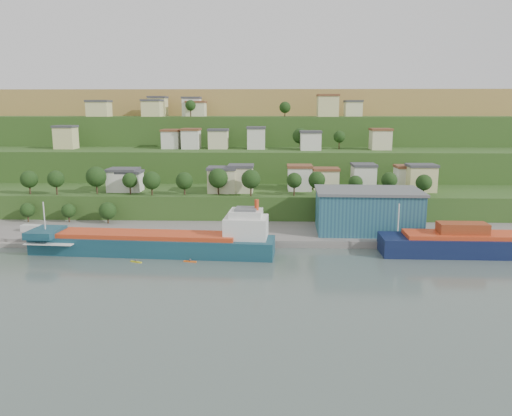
{
  "coord_description": "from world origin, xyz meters",
  "views": [
    {
      "loc": [
        17.07,
        -120.19,
        38.19
      ],
      "look_at": [
        12.97,
        15.0,
        11.41
      ],
      "focal_mm": 35.0,
      "sensor_mm": 36.0,
      "label": 1
    }
  ],
  "objects_px": {
    "warehouse": "(367,210)",
    "caravan": "(31,229)",
    "cargo_ship_far": "(511,245)",
    "cargo_ship_near": "(161,244)",
    "kayak_orange": "(190,261)"
  },
  "relations": [
    {
      "from": "warehouse",
      "to": "kayak_orange",
      "type": "relative_size",
      "value": 9.15
    },
    {
      "from": "cargo_ship_near",
      "to": "caravan",
      "type": "bearing_deg",
      "value": 163.85
    },
    {
      "from": "cargo_ship_near",
      "to": "warehouse",
      "type": "xyz_separation_m",
      "value": [
        58.62,
        18.82,
        5.75
      ]
    },
    {
      "from": "caravan",
      "to": "kayak_orange",
      "type": "height_order",
      "value": "caravan"
    },
    {
      "from": "warehouse",
      "to": "cargo_ship_near",
      "type": "bearing_deg",
      "value": -160.39
    },
    {
      "from": "cargo_ship_far",
      "to": "kayak_orange",
      "type": "relative_size",
      "value": 18.52
    },
    {
      "from": "cargo_ship_far",
      "to": "warehouse",
      "type": "relative_size",
      "value": 2.02
    },
    {
      "from": "cargo_ship_far",
      "to": "warehouse",
      "type": "distance_m",
      "value": 39.48
    },
    {
      "from": "warehouse",
      "to": "caravan",
      "type": "relative_size",
      "value": 5.36
    },
    {
      "from": "cargo_ship_near",
      "to": "cargo_ship_far",
      "type": "bearing_deg",
      "value": 4.82
    },
    {
      "from": "caravan",
      "to": "cargo_ship_far",
      "type": "bearing_deg",
      "value": 3.5
    },
    {
      "from": "cargo_ship_near",
      "to": "caravan",
      "type": "distance_m",
      "value": 45.6
    },
    {
      "from": "cargo_ship_far",
      "to": "warehouse",
      "type": "height_order",
      "value": "cargo_ship_far"
    },
    {
      "from": "cargo_ship_near",
      "to": "kayak_orange",
      "type": "height_order",
      "value": "cargo_ship_near"
    },
    {
      "from": "cargo_ship_far",
      "to": "warehouse",
      "type": "bearing_deg",
      "value": 154.51
    }
  ]
}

